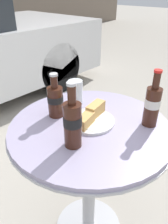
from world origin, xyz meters
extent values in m
cylinder|color=#B7B7BC|center=(0.00, 0.00, 0.39)|extent=(0.07, 0.07, 0.73)
cylinder|color=#B7B7BC|center=(0.00, 0.00, 0.75)|extent=(0.74, 0.74, 0.01)
cylinder|color=#9E93B2|center=(0.00, 0.00, 0.76)|extent=(0.73, 0.73, 0.02)
cylinder|color=#3D1E14|center=(0.18, -0.20, 0.86)|extent=(0.06, 0.06, 0.17)
cylinder|color=silver|center=(0.18, -0.20, 0.88)|extent=(0.07, 0.07, 0.04)
cylinder|color=#3D1E14|center=(0.18, -0.20, 0.98)|extent=(0.03, 0.03, 0.07)
cylinder|color=red|center=(0.18, -0.20, 1.02)|extent=(0.03, 0.03, 0.01)
cylinder|color=#3D1E14|center=(-0.15, -0.04, 0.86)|extent=(0.07, 0.07, 0.18)
cylinder|color=black|center=(-0.15, -0.04, 0.89)|extent=(0.07, 0.07, 0.04)
cylinder|color=#3D1E14|center=(-0.15, -0.04, 0.99)|extent=(0.03, 0.03, 0.07)
cylinder|color=silver|center=(-0.15, -0.04, 1.03)|extent=(0.04, 0.04, 0.01)
cylinder|color=#3D1E14|center=(-0.05, 0.17, 0.85)|extent=(0.07, 0.07, 0.14)
cylinder|color=black|center=(-0.05, 0.17, 0.86)|extent=(0.07, 0.07, 0.03)
cylinder|color=#3D1E14|center=(-0.05, 0.17, 0.95)|extent=(0.03, 0.03, 0.06)
cylinder|color=silver|center=(-0.05, 0.17, 0.98)|extent=(0.04, 0.04, 0.01)
cylinder|color=#C68923|center=(0.10, 0.19, 0.82)|extent=(0.07, 0.07, 0.10)
cylinder|color=silver|center=(0.10, 0.19, 0.84)|extent=(0.07, 0.07, 0.13)
cylinder|color=white|center=(0.02, 0.01, 0.78)|extent=(0.22, 0.22, 0.01)
cube|color=white|center=(0.02, 0.01, 0.79)|extent=(0.17, 0.17, 0.00)
cube|color=tan|center=(-0.03, 0.00, 0.81)|extent=(0.11, 0.07, 0.05)
cube|color=tan|center=(0.07, 0.02, 0.82)|extent=(0.11, 0.06, 0.06)
cylinder|color=black|center=(1.28, 1.67, 0.34)|extent=(0.68, 0.21, 0.68)
camera|label=1|loc=(-0.63, -0.52, 1.32)|focal=35.00mm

